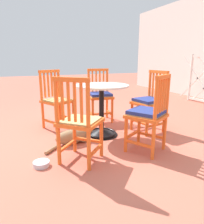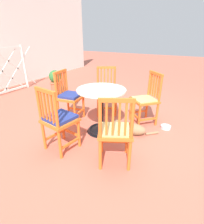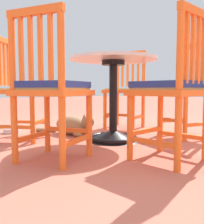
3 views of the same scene
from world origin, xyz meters
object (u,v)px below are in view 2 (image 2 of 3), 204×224
Objects in this scene: cafe_table at (101,116)px; orange_chair_facing_out at (59,120)px; tabby_cat at (130,128)px; orange_chair_by_planter at (107,92)px; terracotta_planter at (56,81)px; orange_chair_at_corner at (146,100)px; orange_chair_near_fence at (69,97)px; orange_chair_tucked_in at (115,132)px; pet_water_bowl at (166,127)px.

cafe_table is 0.76m from orange_chair_facing_out.
cafe_table is 0.51m from tabby_cat.
orange_chair_by_planter reaches higher than terracotta_planter.
orange_chair_by_planter is 0.82m from orange_chair_at_corner.
orange_chair_near_fence is 1.00× the size of orange_chair_facing_out.
orange_chair_by_planter is 1.54m from orange_chair_tucked_in.
terracotta_planter is (1.80, 2.57, -0.11)m from orange_chair_tucked_in.
orange_chair_facing_out is 2.60m from terracotta_planter.
orange_chair_at_corner reaches higher than terracotta_planter.
orange_chair_tucked_in is 1.26m from orange_chair_at_corner.
orange_chair_facing_out is 0.79m from orange_chair_tucked_in.
cafe_table is 0.86m from orange_chair_at_corner.
orange_chair_at_corner is at bearing -101.76° from terracotta_planter.
orange_chair_near_fence is at bearing 91.23° from tabby_cat.
orange_chair_tucked_in is 1.34m from pet_water_bowl.
orange_chair_tucked_in is at bearing 160.85° from pet_water_bowl.
pet_water_bowl is at bearing -97.32° from orange_chair_at_corner.
terracotta_planter is at bearing 67.20° from tabby_cat.
tabby_cat is 0.67m from pet_water_bowl.
orange_chair_at_corner is 0.58m from pet_water_bowl.
orange_chair_near_fence is (-0.60, 0.45, 0.00)m from orange_chair_by_planter.
cafe_table is at bearing -99.30° from orange_chair_near_fence.
orange_chair_at_corner reaches higher than pet_water_bowl.
cafe_table is at bearing -21.05° from orange_chair_facing_out.
terracotta_planter is at bearing 75.03° from orange_chair_by_planter.
orange_chair_near_fence is at bearing 113.06° from orange_chair_at_corner.
pet_water_bowl is (0.49, -1.67, -0.42)m from orange_chair_near_fence.
orange_chair_by_planter reaches higher than cafe_table.
cafe_table is at bearing 107.91° from tabby_cat.
orange_chair_by_planter is at bearing 51.56° from tabby_cat.
tabby_cat is at bearing -112.80° from terracotta_planter.
orange_chair_by_planter is 1.47× the size of terracotta_planter.
tabby_cat is (0.84, -0.72, -0.35)m from orange_chair_facing_out.
orange_chair_at_corner is at bearing -39.05° from cafe_table.
orange_chair_by_planter is at bearing 85.49° from orange_chair_at_corner.
terracotta_planter is at bearing 78.24° from orange_chair_at_corner.
tabby_cat is at bearing -72.09° from cafe_table.
cafe_table is at bearing -158.87° from orange_chair_by_planter.
orange_chair_by_planter is 0.99m from tabby_cat.
orange_chair_tucked_in is at bearing -120.00° from orange_chair_near_fence.
orange_chair_tucked_in is 1.30× the size of tabby_cat.
orange_chair_by_planter reaches higher than tabby_cat.
orange_chair_facing_out is (-0.70, 0.27, 0.16)m from cafe_table.
tabby_cat is (0.75, 0.07, -0.34)m from orange_chair_tucked_in.
orange_chair_near_fence is 1.47× the size of terracotta_planter.
orange_chair_at_corner is 1.47× the size of terracotta_planter.
orange_chair_tucked_in is 3.14m from terracotta_planter.
pet_water_bowl is (-0.05, -0.40, -0.41)m from orange_chair_at_corner.
pet_water_bowl is (-0.12, -1.21, -0.42)m from orange_chair_by_planter.
pet_water_bowl is at bearing -46.57° from tabby_cat.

